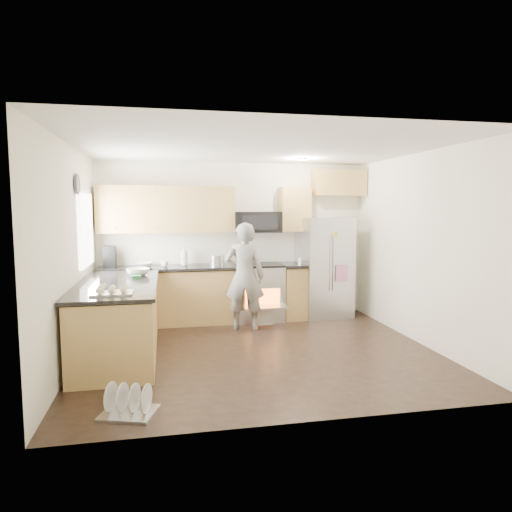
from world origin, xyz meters
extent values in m
plane|color=black|center=(0.00, 0.00, 0.00)|extent=(4.50, 4.50, 0.00)
cube|color=white|center=(0.00, 2.00, 1.30)|extent=(4.50, 0.04, 2.60)
cube|color=white|center=(0.00, -2.00, 1.30)|extent=(4.50, 0.04, 2.60)
cube|color=white|center=(-2.25, 0.00, 1.30)|extent=(0.04, 4.00, 2.60)
cube|color=white|center=(2.25, 0.00, 1.30)|extent=(0.04, 4.00, 2.60)
cube|color=white|center=(0.00, 0.00, 2.60)|extent=(4.50, 4.00, 0.04)
cube|color=white|center=(-2.23, 1.00, 1.55)|extent=(0.04, 1.00, 1.00)
cylinder|color=#F7E3C6|center=(0.90, 1.10, 2.58)|extent=(0.14, 0.14, 0.02)
cylinder|color=#474754|center=(-2.22, 0.45, 2.15)|extent=(0.03, 0.26, 0.26)
cube|color=tan|center=(-1.12, 1.70, 0.43)|extent=(2.15, 0.60, 0.87)
cube|color=black|center=(-1.12, 1.69, 0.91)|extent=(2.19, 0.64, 0.04)
cube|color=tan|center=(1.00, 1.70, 0.43)|extent=(0.50, 0.60, 0.87)
cube|color=black|center=(1.00, 1.69, 0.91)|extent=(0.54, 0.64, 0.04)
cube|color=tan|center=(-1.12, 1.83, 1.83)|extent=(2.16, 0.33, 0.74)
cube|color=tan|center=(1.00, 1.83, 1.83)|extent=(0.50, 0.33, 0.74)
cube|color=tan|center=(1.78, 1.83, 2.28)|extent=(0.90, 0.33, 0.44)
imported|color=silver|center=(-1.49, 1.78, 0.96)|extent=(0.27, 0.27, 0.07)
imported|color=silver|center=(-0.86, 1.81, 1.08)|extent=(0.12, 0.12, 0.32)
imported|color=silver|center=(-1.17, 1.70, 0.97)|extent=(0.12, 0.12, 0.09)
cylinder|color=#B7B7BC|center=(-0.34, 1.72, 1.01)|extent=(0.24, 0.24, 0.17)
cube|color=black|center=(-2.01, 1.72, 1.10)|extent=(0.18, 0.22, 0.34)
cylinder|color=#B7B7BC|center=(1.10, 1.78, 0.97)|extent=(0.11, 0.11, 0.09)
cube|color=tan|center=(-1.75, 0.25, 0.43)|extent=(0.90, 2.30, 0.87)
cube|color=black|center=(-1.75, 0.25, 0.91)|extent=(0.96, 2.36, 0.04)
imported|color=white|center=(-1.53, 0.79, 0.97)|extent=(0.31, 0.31, 0.10)
cube|color=green|center=(-1.54, 0.58, 0.94)|extent=(0.11, 0.07, 0.03)
cube|color=#B7B7BC|center=(-1.73, -0.56, 0.97)|extent=(0.43, 0.33, 0.09)
cube|color=#B7B7BC|center=(0.35, 1.68, 0.45)|extent=(0.76, 0.62, 0.90)
cube|color=black|center=(0.35, 1.68, 0.92)|extent=(0.76, 0.60, 0.03)
cube|color=orange|center=(0.35, 1.36, 0.40)|extent=(0.56, 0.02, 0.34)
cube|color=#B7B7BC|center=(0.35, 1.20, 0.32)|extent=(0.70, 0.34, 0.03)
cube|color=white|center=(0.35, 1.15, 0.18)|extent=(0.24, 0.03, 0.28)
cube|color=black|center=(0.35, 1.80, 1.62)|extent=(0.76, 0.40, 0.34)
cube|color=#B7B7BC|center=(1.50, 1.70, 0.85)|extent=(0.89, 0.72, 1.69)
cylinder|color=#B7B7BC|center=(1.47, 1.37, 0.97)|extent=(0.02, 0.02, 0.92)
cylinder|color=#B7B7BC|center=(1.53, 1.37, 0.97)|extent=(0.02, 0.02, 0.92)
cube|color=pink|center=(1.68, 1.37, 0.78)|extent=(0.22, 0.03, 0.28)
cube|color=#8FB5E5|center=(1.33, 1.37, 1.24)|extent=(0.17, 0.02, 0.20)
imported|color=gray|center=(0.01, 1.10, 0.82)|extent=(0.67, 0.53, 1.64)
cube|color=#B7B7BC|center=(-1.51, -1.54, 0.01)|extent=(0.56, 0.50, 0.03)
cylinder|color=silver|center=(-1.67, -1.49, 0.16)|extent=(0.10, 0.25, 0.26)
cylinder|color=silver|center=(-1.56, -1.52, 0.16)|extent=(0.10, 0.25, 0.26)
cylinder|color=silver|center=(-1.46, -1.56, 0.16)|extent=(0.10, 0.25, 0.26)
cylinder|color=silver|center=(-1.35, -1.60, 0.16)|extent=(0.10, 0.25, 0.26)
camera|label=1|loc=(-1.16, -5.62, 1.85)|focal=32.00mm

